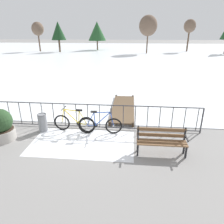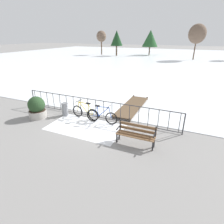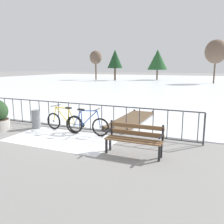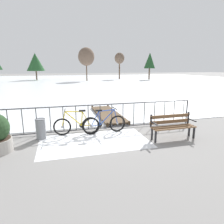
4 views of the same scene
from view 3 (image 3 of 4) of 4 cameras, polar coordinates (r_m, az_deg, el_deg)
ground_plane at (r=9.46m, az=-7.65°, el=-4.33°), size 160.00×160.00×0.00m
frozen_pond at (r=36.57m, az=16.24°, el=6.59°), size 80.00×56.00×0.03m
snow_patch at (r=8.48m, az=-11.73°, el=-6.22°), size 3.70×2.08×0.01m
railing_fence at (r=9.33m, az=-7.74°, el=-1.01°), size 9.06×0.06×1.07m
bicycle_near_railing at (r=8.75m, az=-5.95°, el=-3.05°), size 1.71×0.52×0.97m
bicycle_second at (r=9.39m, az=-11.22°, el=-2.24°), size 1.71×0.52×0.97m
park_bench at (r=6.80m, az=5.34°, el=-5.85°), size 1.60×0.49×0.89m
trash_bin at (r=10.08m, az=-17.51°, el=-1.62°), size 0.35×0.35×0.73m
wooden_dock at (r=10.82m, az=4.60°, el=-1.68°), size 1.10×3.93×0.20m
tree_far_west at (r=37.34m, az=23.37°, el=12.97°), size 2.97×2.97×6.04m
tree_west_mid at (r=43.58m, az=10.73°, el=12.06°), size 3.44×3.44×5.25m
tree_east_mid at (r=43.99m, az=-3.87°, el=12.71°), size 2.15×2.15×5.12m
tree_extra at (r=41.40m, az=0.72°, el=12.40°), size 2.57×2.57×5.14m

